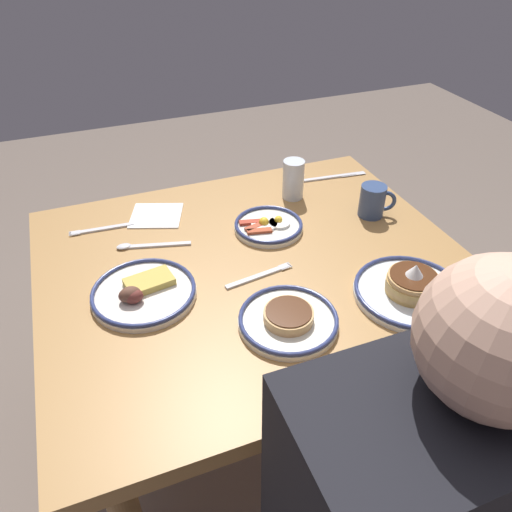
# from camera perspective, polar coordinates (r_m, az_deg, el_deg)

# --- Properties ---
(ground_plane) EXTENTS (6.00, 6.00, 0.00)m
(ground_plane) POSITION_cam_1_polar(r_m,az_deg,el_deg) (1.86, 0.08, -19.29)
(ground_plane) COLOR #6C5E53
(dining_table) EXTENTS (1.12, 0.98, 0.74)m
(dining_table) POSITION_cam_1_polar(r_m,az_deg,el_deg) (1.37, 0.10, -4.11)
(dining_table) COLOR #A67742
(dining_table) RESTS_ON ground_plane
(plate_near_main) EXTENTS (0.26, 0.26, 0.05)m
(plate_near_main) POSITION_cam_1_polar(r_m,az_deg,el_deg) (1.23, -12.91, -4.06)
(plate_near_main) COLOR silver
(plate_near_main) RESTS_ON dining_table
(plate_center_pancakes) EXTENTS (0.27, 0.27, 0.10)m
(plate_center_pancakes) POSITION_cam_1_polar(r_m,az_deg,el_deg) (1.26, 17.43, -3.67)
(plate_center_pancakes) COLOR silver
(plate_center_pancakes) RESTS_ON dining_table
(plate_far_companion) EXTENTS (0.20, 0.20, 0.04)m
(plate_far_companion) POSITION_cam_1_polar(r_m,az_deg,el_deg) (1.44, 1.43, 3.54)
(plate_far_companion) COLOR silver
(plate_far_companion) RESTS_ON dining_table
(plate_far_side) EXTENTS (0.23, 0.23, 0.04)m
(plate_far_side) POSITION_cam_1_polar(r_m,az_deg,el_deg) (1.13, 3.75, -7.29)
(plate_far_side) COLOR silver
(plate_far_side) RESTS_ON dining_table
(coffee_mug) EXTENTS (0.11, 0.08, 0.10)m
(coffee_mug) POSITION_cam_1_polar(r_m,az_deg,el_deg) (1.53, 13.39, 6.26)
(coffee_mug) COLOR #334772
(coffee_mug) RESTS_ON dining_table
(drinking_glass) EXTENTS (0.07, 0.07, 0.13)m
(drinking_glass) POSITION_cam_1_polar(r_m,az_deg,el_deg) (1.58, 4.31, 8.61)
(drinking_glass) COLOR silver
(drinking_glass) RESTS_ON dining_table
(paper_napkin) EXTENTS (0.19, 0.18, 0.00)m
(paper_napkin) POSITION_cam_1_polar(r_m,az_deg,el_deg) (1.54, -11.44, 4.60)
(paper_napkin) COLOR white
(paper_napkin) RESTS_ON dining_table
(fork_near) EXTENTS (0.19, 0.04, 0.01)m
(fork_near) POSITION_cam_1_polar(r_m,az_deg,el_deg) (1.27, 0.41, -2.29)
(fork_near) COLOR silver
(fork_near) RESTS_ON dining_table
(fork_far) EXTENTS (0.18, 0.03, 0.01)m
(fork_far) POSITION_cam_1_polar(r_m,az_deg,el_deg) (1.51, -17.41, 2.99)
(fork_far) COLOR silver
(fork_far) RESTS_ON dining_table
(butter_knife) EXTENTS (0.23, 0.04, 0.01)m
(butter_knife) POSITION_cam_1_polar(r_m,az_deg,el_deg) (1.74, 9.04, 9.04)
(butter_knife) COLOR silver
(butter_knife) RESTS_ON dining_table
(tea_spoon) EXTENTS (0.20, 0.07, 0.01)m
(tea_spoon) POSITION_cam_1_polar(r_m,az_deg,el_deg) (1.41, -12.87, 1.17)
(tea_spoon) COLOR silver
(tea_spoon) RESTS_ON dining_table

